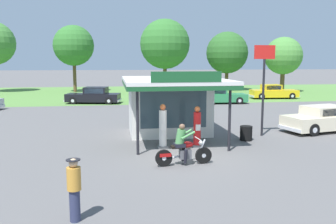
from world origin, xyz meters
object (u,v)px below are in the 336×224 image
object	(u,v)px
featured_classic_sedan	(326,119)
bystander_strolling_foreground	(176,98)
parked_car_second_row_spare	(218,96)
spare_tire_stack	(246,133)
gas_pump_offside	(197,128)
parked_car_back_row_left	(273,92)
gas_pump_nearside	(163,128)
roadside_pole_sign	(264,74)
motorcycle_with_rider	(183,148)
bystander_chatting_near_pumps	(74,188)
parked_car_back_row_centre_right	(94,96)

from	to	relation	value
featured_classic_sedan	bystander_strolling_foreground	world-z (taller)	bystander_strolling_foreground
parked_car_second_row_spare	spare_tire_stack	distance (m)	15.65
featured_classic_sedan	parked_car_second_row_spare	distance (m)	13.88
gas_pump_offside	parked_car_back_row_left	bearing A→B (deg)	56.66
gas_pump_nearside	parked_car_back_row_left	distance (m)	24.41
parked_car_second_row_spare	roadside_pole_sign	bearing A→B (deg)	-97.56
parked_car_back_row_left	motorcycle_with_rider	bearing A→B (deg)	-122.23
gas_pump_offside	parked_car_back_row_left	world-z (taller)	gas_pump_offside
gas_pump_nearside	bystander_chatting_near_pumps	size ratio (longest dim) A/B	1.27
gas_pump_offside	motorcycle_with_rider	world-z (taller)	gas_pump_offside
parked_car_second_row_spare	parked_car_back_row_left	distance (m)	7.83
motorcycle_with_rider	roadside_pole_sign	size ratio (longest dim) A/B	0.47
parked_car_second_row_spare	bystander_strolling_foreground	world-z (taller)	bystander_strolling_foreground
gas_pump_offside	parked_car_second_row_spare	distance (m)	17.28
bystander_strolling_foreground	roadside_pole_sign	size ratio (longest dim) A/B	0.33
featured_classic_sedan	motorcycle_with_rider	bearing A→B (deg)	-150.15
gas_pump_nearside	parked_car_back_row_left	xyz separation A→B (m)	(14.49, 19.64, -0.25)
bystander_chatting_near_pumps	roadside_pole_sign	distance (m)	12.64
bystander_chatting_near_pumps	spare_tire_stack	xyz separation A→B (m)	(7.44, 7.95, -0.48)
gas_pump_nearside	bystander_chatting_near_pumps	bearing A→B (deg)	-114.18
parked_car_back_row_centre_right	parked_car_second_row_spare	world-z (taller)	parked_car_back_row_centre_right
featured_classic_sedan	spare_tire_stack	distance (m)	5.59
parked_car_back_row_centre_right	gas_pump_nearside	bearing A→B (deg)	-77.67
bystander_chatting_near_pumps	roadside_pole_sign	xyz separation A→B (m)	(8.67, 8.89, 2.37)
motorcycle_with_rider	gas_pump_nearside	bearing A→B (deg)	97.80
bystander_chatting_near_pumps	spare_tire_stack	bearing A→B (deg)	46.90
parked_car_back_row_left	bystander_strolling_foreground	bearing A→B (deg)	-153.97
parked_car_second_row_spare	parked_car_back_row_left	bearing A→B (deg)	25.53
roadside_pole_sign	parked_car_back_row_left	bearing A→B (deg)	63.19
bystander_chatting_near_pumps	spare_tire_stack	size ratio (longest dim) A/B	2.19
gas_pump_offside	parked_car_back_row_left	distance (m)	23.50
spare_tire_stack	roadside_pole_sign	bearing A→B (deg)	37.47
gas_pump_offside	bystander_strolling_foreground	distance (m)	14.12
featured_classic_sedan	bystander_chatting_near_pumps	xyz separation A→B (m)	(-12.77, -9.57, 0.17)
gas_pump_offside	spare_tire_stack	bearing A→B (deg)	18.93
parked_car_second_row_spare	spare_tire_stack	size ratio (longest dim) A/B	7.47
roadside_pole_sign	motorcycle_with_rider	bearing A→B (deg)	-138.02
parked_car_back_row_left	roadside_pole_sign	bearing A→B (deg)	-116.81
gas_pump_nearside	motorcycle_with_rider	size ratio (longest dim) A/B	0.91
featured_classic_sedan	parked_car_second_row_spare	xyz separation A→B (m)	(-2.20, 13.70, -0.00)
featured_classic_sedan	spare_tire_stack	bearing A→B (deg)	-163.05
motorcycle_with_rider	parked_car_second_row_spare	size ratio (longest dim) A/B	0.41
gas_pump_nearside	parked_car_second_row_spare	distance (m)	17.88
roadside_pole_sign	featured_classic_sedan	bearing A→B (deg)	9.45
parked_car_back_row_left	parked_car_back_row_centre_right	bearing A→B (deg)	-175.37
motorcycle_with_rider	roadside_pole_sign	world-z (taller)	roadside_pole_sign
gas_pump_offside	roadside_pole_sign	world-z (taller)	roadside_pole_sign
featured_classic_sedan	parked_car_back_row_left	xyz separation A→B (m)	(4.87, 17.08, -0.00)
motorcycle_with_rider	parked_car_back_row_left	size ratio (longest dim) A/B	0.43
gas_pump_nearside	gas_pump_offside	bearing A→B (deg)	-0.00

